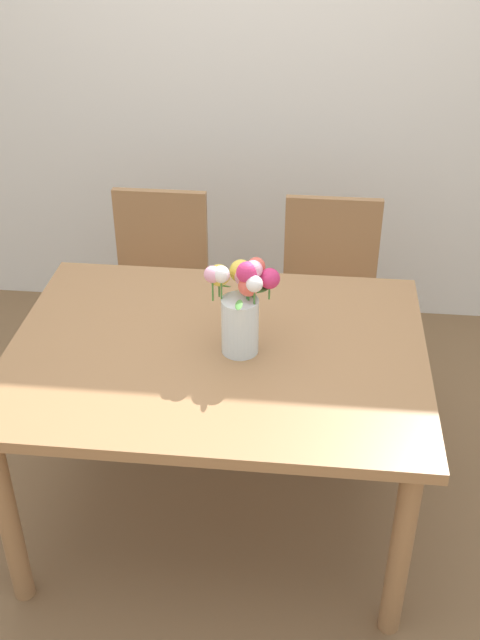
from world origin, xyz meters
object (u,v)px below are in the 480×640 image
object	(u,v)px
dining_table	(217,370)
chair_right	(329,287)
chair_left	(159,278)
flower_vase	(241,301)

from	to	relation	value
dining_table	chair_right	bearing A→B (deg)	66.27
dining_table	chair_left	distance (m)	0.97
chair_left	flower_vase	size ratio (longest dim) A/B	2.74
dining_table	chair_right	size ratio (longest dim) A/B	1.56
dining_table	flower_vase	world-z (taller)	flower_vase
chair_left	chair_right	xyz separation A→B (m)	(0.77, 0.00, 0.00)
chair_left	chair_right	bearing A→B (deg)	-180.00
chair_right	flower_vase	world-z (taller)	flower_vase
flower_vase	dining_table	bearing A→B (deg)	-176.06
chair_right	chair_left	bearing A→B (deg)	0.00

